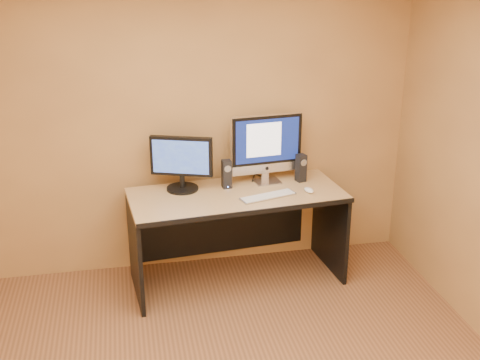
# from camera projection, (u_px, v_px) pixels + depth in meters

# --- Properties ---
(walls) EXTENTS (4.00, 4.00, 2.60)m
(walls) POSITION_uv_depth(u_px,v_px,m) (225.00, 222.00, 3.30)
(walls) COLOR #A97C44
(walls) RESTS_ON ground
(desk) EXTENTS (1.83, 0.93, 0.82)m
(desk) POSITION_uv_depth(u_px,v_px,m) (237.00, 237.00, 5.13)
(desk) COLOR tan
(desk) RESTS_ON ground
(imac) EXTENTS (0.65, 0.30, 0.61)m
(imac) POSITION_uv_depth(u_px,v_px,m) (268.00, 149.00, 5.12)
(imac) COLOR silver
(imac) RESTS_ON desk
(second_monitor) EXTENTS (0.59, 0.43, 0.46)m
(second_monitor) POSITION_uv_depth(u_px,v_px,m) (182.00, 164.00, 4.98)
(second_monitor) COLOR black
(second_monitor) RESTS_ON desk
(speaker_left) EXTENTS (0.08, 0.08, 0.24)m
(speaker_left) POSITION_uv_depth(u_px,v_px,m) (227.00, 174.00, 5.07)
(speaker_left) COLOR black
(speaker_left) RESTS_ON desk
(speaker_right) EXTENTS (0.09, 0.10, 0.24)m
(speaker_right) POSITION_uv_depth(u_px,v_px,m) (301.00, 168.00, 5.21)
(speaker_right) COLOR black
(speaker_right) RESTS_ON desk
(keyboard) EXTENTS (0.49, 0.26, 0.02)m
(keyboard) POSITION_uv_depth(u_px,v_px,m) (268.00, 196.00, 4.90)
(keyboard) COLOR #B4B4B8
(keyboard) RESTS_ON desk
(mouse) EXTENTS (0.09, 0.12, 0.04)m
(mouse) POSITION_uv_depth(u_px,v_px,m) (309.00, 190.00, 5.00)
(mouse) COLOR silver
(mouse) RESTS_ON desk
(cable_a) EXTENTS (0.14, 0.21, 0.01)m
(cable_a) POSITION_uv_depth(u_px,v_px,m) (262.00, 177.00, 5.34)
(cable_a) COLOR black
(cable_a) RESTS_ON desk
(cable_b) EXTENTS (0.07, 0.19, 0.01)m
(cable_b) POSITION_uv_depth(u_px,v_px,m) (253.00, 178.00, 5.31)
(cable_b) COLOR black
(cable_b) RESTS_ON desk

